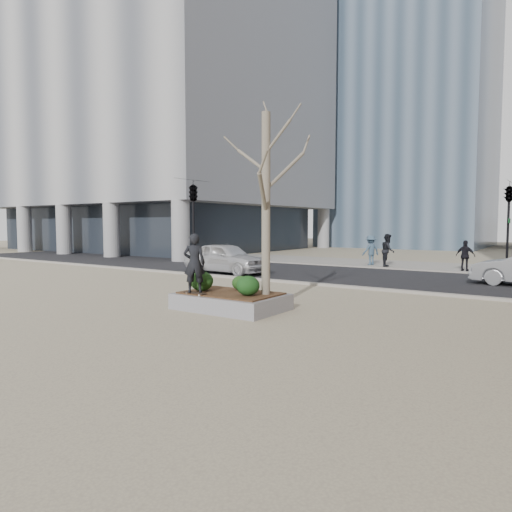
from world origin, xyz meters
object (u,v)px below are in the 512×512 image
Objects in this scene: planter at (231,302)px; skateboarder at (194,263)px; skateboard at (195,294)px; police_car at (226,258)px.

planter is 1.81× the size of skateboarder.
planter is at bearing 52.71° from skateboard.
skateboarder reaches higher than skateboard.
planter is at bearing -137.80° from police_car.
planter is 1.07m from skateboard.
skateboarder is (0.00, 0.00, 0.87)m from skateboard.
skateboard is 0.18× the size of police_car.
skateboarder is 0.37× the size of police_car.
skateboard is 0.47× the size of skateboarder.
skateboarder reaches higher than planter.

